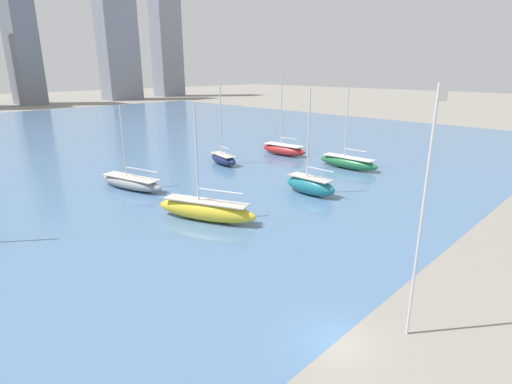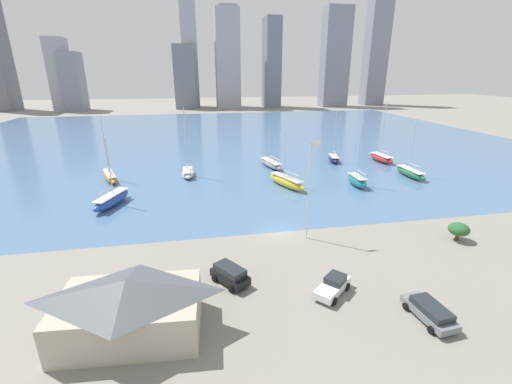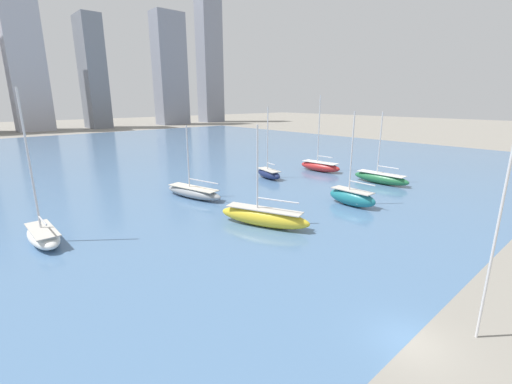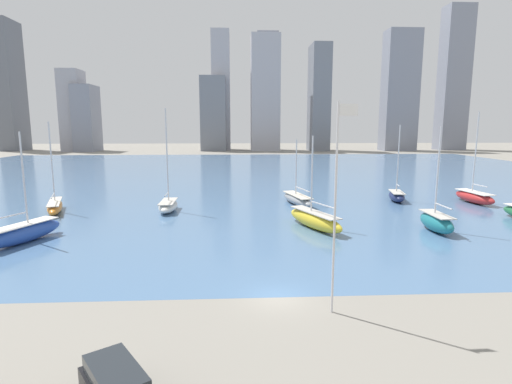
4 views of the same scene
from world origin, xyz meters
The scene contains 18 objects.
ground_plane centered at (0.00, 0.00, 0.00)m, with size 500.00×500.00×0.00m, color gray.
harbor_water centered at (0.00, 70.00, 0.00)m, with size 180.00×140.00×0.00m.
boat_shed centered at (-16.60, -16.10, 2.55)m, with size 11.68×7.65×5.11m.
flag_pole centered at (3.24, -2.32, 7.01)m, with size 1.24×0.14×13.01m.
yard_shrub centered at (22.20, -6.48, 1.52)m, with size 2.55×2.55×2.36m.
distant_city_skyline centered at (7.04, 169.03, 26.19)m, with size 222.29×22.71×68.13m.
sailboat_teal centered at (19.48, 16.40, 1.10)m, with size 2.17×6.47×11.57m.
sailboat_gray centered at (6.48, 32.64, 0.82)m, with size 4.35×9.81×9.67m.
sailboat_orange centered at (-27.40, 29.01, 0.86)m, with size 4.87×9.50×12.18m.
sailboat_white centered at (-12.05, 28.72, 0.87)m, with size 2.40×6.87×13.94m.
sailboat_yellow centered at (6.22, 18.42, 1.04)m, with size 5.64×10.05×10.53m.
sailboat_navy centered at (22.39, 34.49, 0.88)m, with size 3.44×6.53×11.80m.
sailboat_green centered at (33.05, 19.93, 0.92)m, with size 2.33×9.15×11.15m.
sailboat_blue centered at (-24.17, 14.38, 1.02)m, with size 5.48×9.31×11.08m.
sailboat_red centered at (33.66, 32.43, 0.97)m, with size 3.17×8.42×13.71m.
parked_suv_black centered at (-7.76, -10.54, 1.05)m, with size 4.00×4.61×1.93m.
parked_wagon_gray centered at (8.82, -19.21, 0.84)m, with size 2.75×5.21×1.55m.
parked_pickup_white centered at (1.98, -14.09, 0.88)m, with size 4.74×4.48×1.75m.
Camera 2 is at (-10.69, -40.68, 20.70)m, focal length 24.00 mm.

